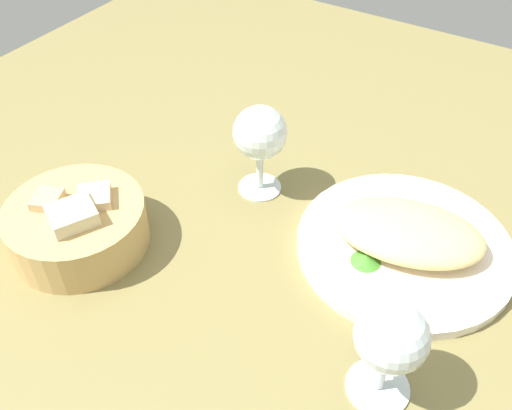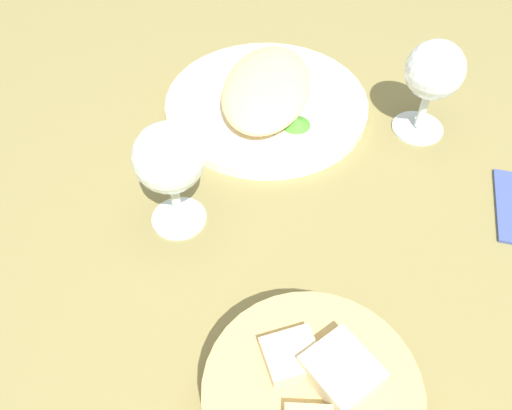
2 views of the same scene
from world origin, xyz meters
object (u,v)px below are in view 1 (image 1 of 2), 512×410
object	(u,v)px
wine_glass_near	(260,136)
plate	(404,246)
wine_glass_far	(391,340)
bread_basket	(77,225)

from	to	relation	value
wine_glass_near	plate	bearing A→B (deg)	178.53
wine_glass_far	plate	bearing A→B (deg)	-76.21
plate	wine_glass_far	size ratio (longest dim) A/B	2.13
plate	wine_glass_near	size ratio (longest dim) A/B	2.04
bread_basket	wine_glass_near	size ratio (longest dim) A/B	1.31
bread_basket	wine_glass_far	size ratio (longest dim) A/B	1.36
plate	bread_basket	size ratio (longest dim) A/B	1.56
bread_basket	wine_glass_far	distance (cm)	40.59
plate	wine_glass_far	world-z (taller)	wine_glass_far
bread_basket	wine_glass_near	distance (cm)	25.87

